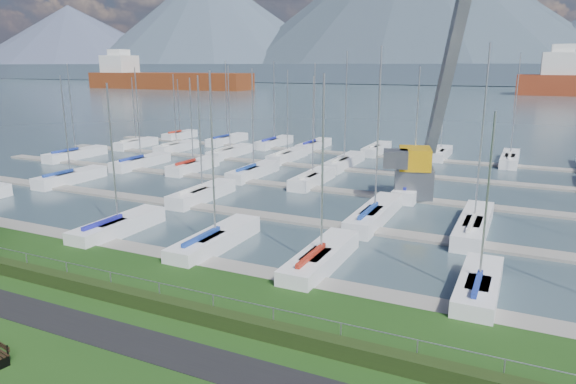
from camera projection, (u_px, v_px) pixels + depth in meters
The scene contains 10 objects.
path at pixel (133, 341), 21.19m from camera, with size 160.00×2.00×0.04m, color black.
water at pixel (504, 89), 252.01m from camera, with size 800.00×540.00×0.20m, color #3C4F58.
hedge at pixel (172, 307), 23.39m from camera, with size 80.00×0.70×0.70m, color #203011.
fence at pixel (176, 287), 23.53m from camera, with size 0.04×0.04×80.00m, color #999BA2.
foothill at pixel (512, 74), 311.88m from camera, with size 900.00×80.00×12.00m, color #425061.
mountains at pixel (533, 14), 364.52m from camera, with size 1190.00×360.00×115.00m.
docks at pixel (354, 193), 46.68m from camera, with size 90.00×41.60×0.25m.
crane at pixel (424, 133), 44.52m from camera, with size 7.07×13.12×22.35m.
cargo_ship_west at pixel (162, 81), 255.27m from camera, with size 86.92×19.72×21.50m.
sailboat_fleet at pixel (346, 125), 49.02m from camera, with size 74.16×50.37×13.15m.
Camera 1 is at (13.98, -17.50, 11.08)m, focal length 32.00 mm.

